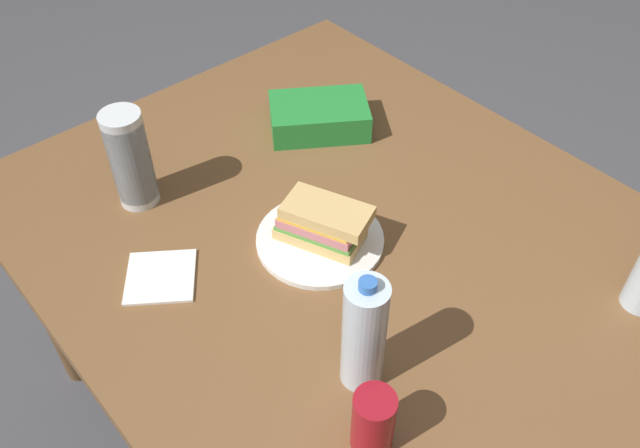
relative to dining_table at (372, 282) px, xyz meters
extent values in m
plane|color=#4C4C51|center=(0.00, 0.00, -0.66)|extent=(8.00, 8.00, 0.00)
cube|color=brown|center=(0.00, 0.00, 0.06)|extent=(1.57, 1.13, 0.04)
cylinder|color=brown|center=(-0.70, -0.48, -0.31)|extent=(0.07, 0.07, 0.71)
cylinder|color=brown|center=(-0.70, 0.48, -0.31)|extent=(0.07, 0.07, 0.71)
cylinder|color=white|center=(-0.10, -0.06, 0.09)|extent=(0.26, 0.26, 0.01)
cube|color=#DBB26B|center=(-0.10, -0.06, 0.10)|extent=(0.19, 0.15, 0.02)
cube|color=#599E3F|center=(-0.10, -0.06, 0.12)|extent=(0.18, 0.14, 0.01)
cube|color=#C6727A|center=(-0.10, -0.06, 0.13)|extent=(0.18, 0.14, 0.02)
cube|color=yellow|center=(-0.10, -0.06, 0.15)|extent=(0.17, 0.13, 0.01)
cube|color=#DBB26B|center=(-0.09, -0.05, 0.16)|extent=(0.19, 0.15, 0.02)
cylinder|color=maroon|center=(0.28, -0.28, 0.14)|extent=(0.07, 0.07, 0.12)
cube|color=#268C38|center=(-0.39, 0.19, 0.12)|extent=(0.25, 0.27, 0.07)
cylinder|color=silver|center=(-0.45, -0.26, 0.13)|extent=(0.08, 0.08, 0.09)
cylinder|color=silver|center=(-0.45, -0.26, 0.15)|extent=(0.08, 0.08, 0.09)
cylinder|color=silver|center=(-0.45, -0.26, 0.16)|extent=(0.08, 0.08, 0.09)
cylinder|color=silver|center=(-0.45, -0.26, 0.18)|extent=(0.08, 0.08, 0.09)
cylinder|color=silver|center=(-0.45, -0.26, 0.20)|extent=(0.08, 0.08, 0.09)
cylinder|color=silver|center=(-0.45, -0.26, 0.22)|extent=(0.08, 0.08, 0.09)
cylinder|color=silver|center=(-0.45, -0.26, 0.24)|extent=(0.08, 0.08, 0.09)
cylinder|color=silver|center=(-0.45, -0.26, 0.25)|extent=(0.08, 0.08, 0.09)
cylinder|color=silver|center=(0.18, -0.21, 0.19)|extent=(0.07, 0.07, 0.23)
cylinder|color=blue|center=(0.18, -0.21, 0.32)|extent=(0.03, 0.03, 0.02)
cube|color=white|center=(-0.23, -0.35, 0.08)|extent=(0.18, 0.18, 0.01)
camera|label=1|loc=(0.60, -0.66, 1.05)|focal=37.23mm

